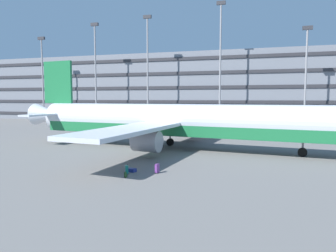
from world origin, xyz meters
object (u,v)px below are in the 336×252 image
object	(u,v)px
airliner	(173,122)
suitcase_large	(157,168)
suitcase_purple	(132,170)
backpack_upright	(126,175)
suitcase_teal	(127,169)

from	to	relation	value
airliner	suitcase_large	world-z (taller)	airliner
airliner	suitcase_large	distance (m)	12.67
suitcase_purple	backpack_upright	distance (m)	1.92
airliner	backpack_upright	bearing A→B (deg)	-88.06
backpack_upright	suitcase_large	bearing A→B (deg)	49.41
airliner	suitcase_purple	distance (m)	12.68
suitcase_teal	backpack_upright	distance (m)	1.26
suitcase_purple	suitcase_large	xyz separation A→B (m)	(2.08, 0.15, 0.25)
airliner	suitcase_purple	xyz separation A→B (m)	(0.14, -12.33, -2.95)
suitcase_purple	backpack_upright	xyz separation A→B (m)	(0.34, -1.89, 0.09)
suitcase_purple	suitcase_large	world-z (taller)	suitcase_large
suitcase_purple	backpack_upright	bearing A→B (deg)	-79.82
airliner	suitcase_large	bearing A→B (deg)	-79.63
suitcase_teal	suitcase_purple	bearing A→B (deg)	81.22
suitcase_teal	suitcase_purple	size ratio (longest dim) A/B	0.97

